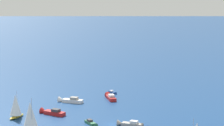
# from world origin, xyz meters

# --- Properties ---
(ground_plane) EXTENTS (2000.00, 2000.00, 0.00)m
(ground_plane) POSITION_xyz_m (0.00, 0.00, 0.00)
(ground_plane) COLOR navy
(motorboat_near_centre) EXTENTS (10.95, 6.98, 3.13)m
(motorboat_near_centre) POSITION_xyz_m (15.22, -32.11, 0.84)
(motorboat_near_centre) COLOR white
(motorboat_near_centre) RESTS_ON ground_plane
(sailboat_far_port) EXTENTS (7.95, 11.05, 13.95)m
(sailboat_far_port) POSITION_xyz_m (25.97, 15.78, 6.37)
(sailboat_far_port) COLOR #33704C
(sailboat_far_port) RESTS_ON ground_plane
(sailboat_inshore) EXTENTS (5.89, 7.69, 9.85)m
(sailboat_inshore) POSITION_xyz_m (34.14, -10.20, 4.50)
(sailboat_inshore) COLOR gold
(sailboat_inshore) RESTS_ON ground_plane
(motorboat_offshore) EXTENTS (3.55, 5.42, 1.55)m
(motorboat_offshore) POSITION_xyz_m (-4.31, -47.36, 0.42)
(motorboat_offshore) COLOR #23478C
(motorboat_offshore) RESTS_ON ground_plane
(motorboat_ahead) EXTENTS (10.12, 8.13, 3.03)m
(motorboat_ahead) POSITION_xyz_m (21.63, -14.24, 0.82)
(motorboat_ahead) COLOR #B21E1E
(motorboat_ahead) RESTS_ON ground_plane
(motorboat_mid_cluster) EXTENTS (4.42, 11.00, 3.11)m
(motorboat_mid_cluster) POSITION_xyz_m (-2.25, -36.84, 0.84)
(motorboat_mid_cluster) COLOR #B21E1E
(motorboat_mid_cluster) RESTS_ON ground_plane
(motorboat_outer_ring_a) EXTENTS (9.11, 6.00, 2.61)m
(motorboat_outer_ring_a) POSITION_xyz_m (-5.58, 2.57, 0.70)
(motorboat_outer_ring_a) COLOR #9E9993
(motorboat_outer_ring_a) RESTS_ON ground_plane
(motorboat_outer_ring_b) EXTENTS (4.57, 7.14, 2.04)m
(motorboat_outer_ring_b) POSITION_xyz_m (7.07, 0.16, 0.55)
(motorboat_outer_ring_b) COLOR #33704C
(motorboat_outer_ring_b) RESTS_ON ground_plane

